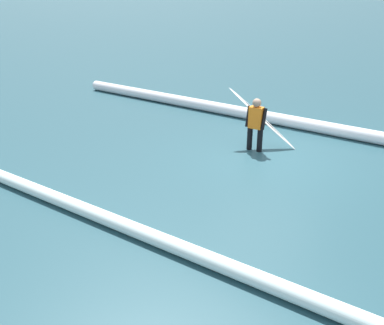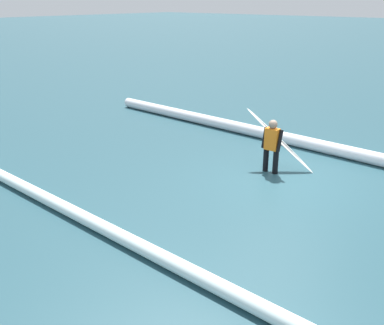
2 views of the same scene
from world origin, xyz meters
The scene contains 4 objects.
ground_plane centered at (0.00, 0.00, 0.00)m, with size 192.74×192.74×0.00m, color #224752.
surfer centered at (0.59, -0.15, 0.76)m, with size 0.52×0.22×1.37m.
surfboard centered at (0.60, -0.56, 0.75)m, with size 1.83×0.71×1.52m.
wave_crest_midground centered at (0.53, 4.62, 0.13)m, with size 0.26×0.26×15.66m, color white.
Camera 2 is at (-4.77, 9.09, 4.16)m, focal length 41.57 mm.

